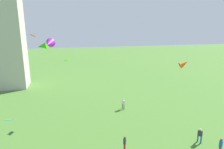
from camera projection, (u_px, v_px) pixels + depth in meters
person_0 at (123, 103)px, 29.73m from camera, size 0.42×0.52×1.74m
person_2 at (125, 142)px, 19.75m from camera, size 0.41×0.48×1.60m
person_4 at (221, 145)px, 19.07m from camera, size 0.54×0.50×1.81m
person_5 at (200, 135)px, 21.07m from camera, size 0.41×0.51×1.70m
kite_flying_0 at (33, 36)px, 30.24m from camera, size 0.98×1.09×0.44m
kite_flying_1 at (67, 60)px, 26.28m from camera, size 0.94×1.06×0.35m
kite_flying_2 at (42, 46)px, 33.17m from camera, size 2.23×1.82×1.52m
kite_flying_3 at (49, 44)px, 19.31m from camera, size 1.20×1.56×1.07m
kite_flying_4 at (184, 63)px, 21.68m from camera, size 1.32×0.88×1.13m
kite_flying_5 at (10, 120)px, 18.56m from camera, size 0.95×0.68×0.33m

